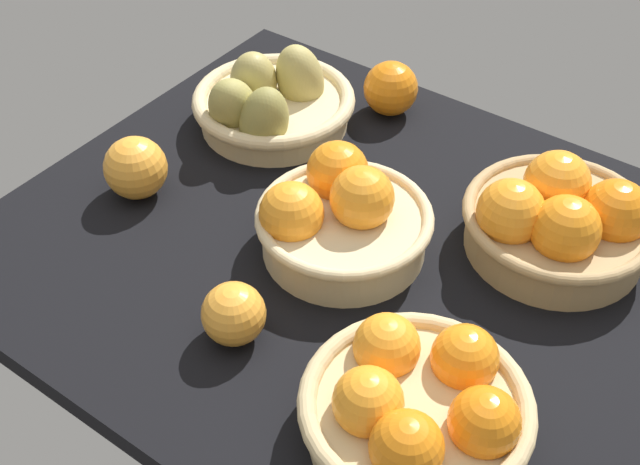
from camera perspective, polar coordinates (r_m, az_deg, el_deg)
name	(u,v)px	position (r cm, az deg, el deg)	size (l,w,h in cm)	color
market_tray	(348,253)	(103.69, 1.90, -1.42)	(84.00, 72.00, 3.00)	black
basket_far_left	(417,407)	(82.02, 6.69, -11.82)	(22.92, 22.92, 9.82)	tan
basket_center	(337,216)	(99.60, 1.19, 1.12)	(21.37, 21.37, 11.58)	#D3BC8C
basket_near_right_pears	(270,103)	(120.13, -3.46, 8.86)	(23.43, 24.57, 13.10)	#D3BC8C
basket_near_left	(559,220)	(102.76, 16.05, 0.81)	(23.12, 23.12, 11.63)	tan
loose_orange_front_gap	(391,88)	(123.43, 4.87, 9.82)	(7.99, 7.99, 7.99)	orange
loose_orange_back_gap	(136,168)	(110.11, -12.53, 4.36)	(8.26, 8.26, 8.26)	#F49E33
loose_orange_side_gap	(234,314)	(90.29, -5.94, -5.57)	(7.10, 7.10, 7.10)	#F49E33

